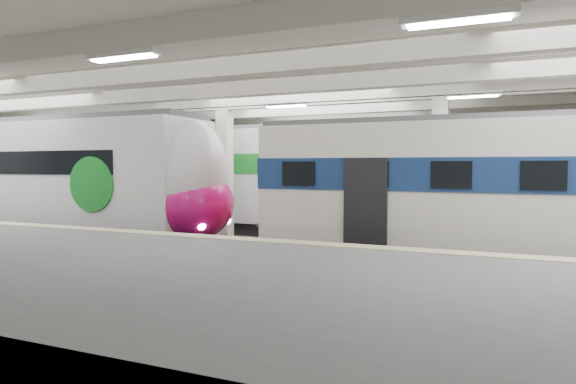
% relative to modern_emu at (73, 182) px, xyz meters
% --- Properties ---
extents(station_hall, '(36.00, 24.00, 5.75)m').
position_rel_modern_emu_xyz_m(station_hall, '(7.72, -1.74, 0.99)').
color(station_hall, black).
rests_on(station_hall, ground).
extents(modern_emu, '(14.32, 2.96, 4.59)m').
position_rel_modern_emu_xyz_m(modern_emu, '(0.00, 0.00, 0.00)').
color(modern_emu, silver).
rests_on(modern_emu, ground).
extents(older_rer, '(12.28, 2.71, 4.10)m').
position_rel_modern_emu_xyz_m(older_rer, '(14.31, 0.00, -0.10)').
color(older_rer, white).
rests_on(older_rer, ground).
extents(far_train, '(14.35, 3.55, 4.53)m').
position_rel_modern_emu_xyz_m(far_train, '(1.84, 5.50, 0.08)').
color(far_train, silver).
rests_on(far_train, ground).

